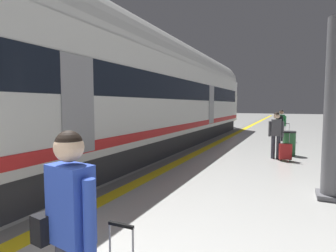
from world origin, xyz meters
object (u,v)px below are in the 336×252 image
object	(u,v)px
suitcase_near	(287,136)
traveller_foreground	(70,224)
waste_bin	(289,143)
passenger_near	(281,123)
high_speed_train	(134,89)
platform_pillar	(336,114)
suitcase_mid	(285,151)
passenger_mid	(276,132)

from	to	relation	value
suitcase_near	traveller_foreground	bearing A→B (deg)	-95.49
suitcase_near	waste_bin	bearing A→B (deg)	-88.11
traveller_foreground	suitcase_near	distance (m)	13.67
passenger_near	high_speed_train	bearing A→B (deg)	-126.28
traveller_foreground	suitcase_near	size ratio (longest dim) A/B	1.83
high_speed_train	suitcase_near	xyz separation A→B (m)	(5.19, 6.46, -2.20)
suitcase_near	waste_bin	size ratio (longest dim) A/B	1.03
platform_pillar	waste_bin	xyz separation A→B (m)	(-0.86, 4.77, -1.27)
waste_bin	high_speed_train	bearing A→B (deg)	-155.87
suitcase_near	platform_pillar	size ratio (longest dim) A/B	0.26
traveller_foreground	suitcase_mid	world-z (taller)	traveller_foreground
traveller_foreground	passenger_near	xyz separation A→B (m)	(0.98, 13.76, -0.03)
traveller_foreground	waste_bin	world-z (taller)	traveller_foreground
passenger_near	suitcase_near	distance (m)	0.75
platform_pillar	traveller_foreground	bearing A→B (deg)	-115.87
passenger_mid	suitcase_mid	world-z (taller)	passenger_mid
suitcase_mid	waste_bin	distance (m)	1.20
high_speed_train	passenger_mid	bearing A→B (deg)	16.78
traveller_foreground	platform_pillar	distance (m)	5.32
passenger_near	passenger_mid	distance (m)	5.15
high_speed_train	waste_bin	world-z (taller)	high_speed_train
traveller_foreground	suitcase_near	xyz separation A→B (m)	(1.31, 13.59, -0.69)
passenger_mid	high_speed_train	bearing A→B (deg)	-163.22
passenger_near	suitcase_mid	world-z (taller)	passenger_near
high_speed_train	platform_pillar	distance (m)	6.68
platform_pillar	waste_bin	world-z (taller)	platform_pillar
traveller_foreground	passenger_mid	xyz separation A→B (m)	(1.02, 8.61, -0.04)
traveller_foreground	platform_pillar	bearing A→B (deg)	64.13
high_speed_train	traveller_foreground	distance (m)	8.26
passenger_near	passenger_mid	bearing A→B (deg)	-89.61
high_speed_train	traveller_foreground	world-z (taller)	high_speed_train
traveller_foreground	passenger_mid	distance (m)	8.67
waste_bin	suitcase_mid	bearing A→B (deg)	-95.10
high_speed_train	traveller_foreground	xyz separation A→B (m)	(3.89, -7.13, -1.51)
high_speed_train	passenger_near	xyz separation A→B (m)	(4.87, 6.63, -1.54)
high_speed_train	waste_bin	xyz separation A→B (m)	(5.33, 2.39, -2.04)
traveller_foreground	waste_bin	size ratio (longest dim) A/B	1.89
high_speed_train	passenger_near	bearing A→B (deg)	53.72
traveller_foreground	passenger_near	distance (m)	13.79
passenger_mid	suitcase_mid	bearing A→B (deg)	-40.93
traveller_foreground	platform_pillar	xyz separation A→B (m)	(2.30, 4.74, 0.73)
passenger_near	suitcase_mid	bearing A→B (deg)	-86.26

